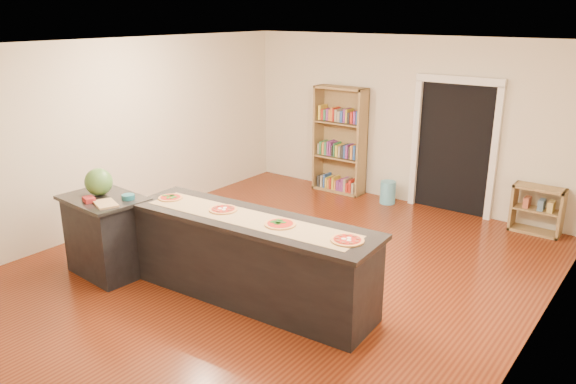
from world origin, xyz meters
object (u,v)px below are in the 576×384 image
Objects in this scene: watermelon at (99,182)px; kitchen_island at (251,259)px; waste_bin at (388,192)px; low_shelf at (537,210)px; side_counter at (107,235)px; bookshelf at (340,140)px.

kitchen_island is at bearing 14.40° from watermelon.
waste_bin is at bearing 69.23° from watermelon.
low_shelf is 2.40m from waste_bin.
kitchen_island reaches higher than waste_bin.
low_shelf is 2.13× the size of watermelon.
low_shelf is at bearing 53.71° from side_counter.
kitchen_island is 4.29m from bookshelf.
watermelon is at bearing -131.75° from low_shelf.
low_shelf is (3.43, 0.02, -0.59)m from bookshelf.
low_shelf is at bearing 0.26° from bookshelf.
bookshelf is (0.56, 4.60, 0.45)m from side_counter.
kitchen_island is at bearing -71.80° from bookshelf.
waste_bin is (-0.29, 3.98, -0.31)m from kitchen_island.
watermelon is at bearing -169.20° from kitchen_island.
bookshelf is (-1.33, 4.06, 0.45)m from kitchen_island.
side_counter is at bearing -130.82° from low_shelf.
low_shelf is at bearing 59.11° from kitchen_island.
waste_bin is 4.90m from watermelon.
side_counter is 3.02× the size of watermelon.
kitchen_island is 2.97× the size of side_counter.
bookshelf is 2.66× the size of low_shelf.
waste_bin is at bearing 90.55° from kitchen_island.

